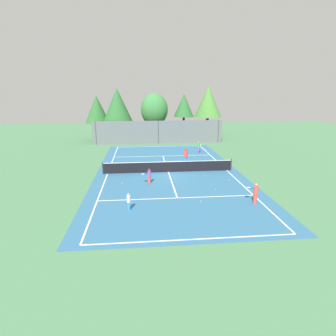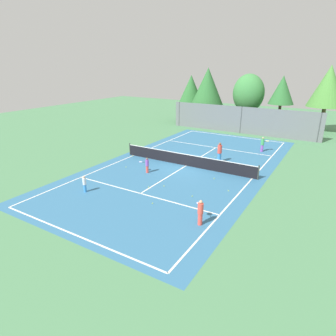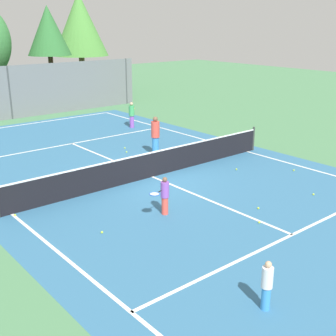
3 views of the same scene
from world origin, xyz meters
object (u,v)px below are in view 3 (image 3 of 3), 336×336
at_px(player_0, 132,114).
at_px(tennis_ball_11, 259,222).
at_px(player_1, 164,195).
at_px(player_3, 267,285).
at_px(player_4, 155,135).
at_px(tennis_ball_3, 127,152).
at_px(tennis_ball_7, 125,148).
at_px(tennis_ball_1, 15,215).
at_px(tennis_ball_5, 258,208).
at_px(tennis_ball_6, 200,158).
at_px(tennis_ball_0, 102,232).
at_px(tennis_ball_4, 184,146).
at_px(tennis_ball_9, 294,170).
at_px(ball_crate, 98,174).
at_px(tennis_ball_10, 313,194).
at_px(tennis_ball_8, 236,169).

xyz_separation_m(player_0, tennis_ball_11, (-4.42, -12.74, -0.71)).
bearing_deg(player_1, player_3, -105.75).
bearing_deg(player_0, player_4, -114.51).
relative_size(tennis_ball_3, tennis_ball_7, 1.00).
bearing_deg(tennis_ball_3, player_1, -115.18).
xyz_separation_m(player_1, tennis_ball_1, (-3.61, 2.82, -0.60)).
height_order(player_1, tennis_ball_5, player_1).
bearing_deg(tennis_ball_5, tennis_ball_6, 65.47).
distance_m(tennis_ball_0, tennis_ball_3, 8.17).
xyz_separation_m(tennis_ball_4, tennis_ball_11, (-3.95, -7.79, 0.00)).
xyz_separation_m(tennis_ball_5, tennis_ball_11, (-0.81, -0.70, 0.00)).
relative_size(player_1, tennis_ball_9, 18.37).
xyz_separation_m(ball_crate, tennis_ball_7, (3.16, 2.85, -0.15)).
relative_size(player_1, player_3, 1.09).
relative_size(player_4, tennis_ball_3, 26.23).
height_order(player_4, tennis_ball_7, player_4).
distance_m(ball_crate, tennis_ball_1, 4.03).
relative_size(ball_crate, tennis_ball_10, 6.45).
bearing_deg(tennis_ball_7, tennis_ball_9, -64.88).
xyz_separation_m(player_0, tennis_ball_0, (-8.35, -10.34, -0.71)).
xyz_separation_m(player_4, tennis_ball_5, (-1.27, -6.92, -0.85)).
xyz_separation_m(tennis_ball_3, tennis_ball_7, (0.32, 0.61, 0.00)).
xyz_separation_m(tennis_ball_9, tennis_ball_11, (-4.90, -2.26, 0.00)).
bearing_deg(tennis_ball_7, tennis_ball_8, -73.38).
bearing_deg(tennis_ball_6, tennis_ball_4, 67.82).
bearing_deg(tennis_ball_9, tennis_ball_1, 164.43).
xyz_separation_m(player_4, tennis_ball_1, (-7.44, -2.49, -0.85)).
relative_size(player_0, tennis_ball_8, 21.69).
xyz_separation_m(ball_crate, tennis_ball_4, (5.52, 1.32, -0.15)).
bearing_deg(tennis_ball_1, tennis_ball_9, -15.57).
relative_size(player_1, tennis_ball_1, 18.37).
bearing_deg(tennis_ball_4, tennis_ball_1, -164.02).
xyz_separation_m(player_0, tennis_ball_5, (-3.61, -12.04, -0.71)).
height_order(tennis_ball_6, tennis_ball_11, same).
relative_size(tennis_ball_5, tennis_ball_9, 1.00).
relative_size(player_4, ball_crate, 4.06).
relative_size(tennis_ball_1, tennis_ball_8, 1.00).
distance_m(tennis_ball_4, tennis_ball_11, 8.73).
relative_size(ball_crate, tennis_ball_6, 6.45).
bearing_deg(tennis_ball_7, tennis_ball_6, -65.75).
xyz_separation_m(tennis_ball_4, tennis_ball_9, (0.95, -5.53, 0.00)).
bearing_deg(tennis_ball_7, player_4, -73.76).
distance_m(player_1, player_3, 5.25).
relative_size(player_3, ball_crate, 2.62).
distance_m(player_1, tennis_ball_1, 4.62).
bearing_deg(tennis_ball_8, player_3, -134.30).
bearing_deg(player_3, player_1, 74.25).
bearing_deg(ball_crate, player_3, -99.87).
height_order(player_3, tennis_ball_6, player_3).
bearing_deg(tennis_ball_6, player_3, -126.39).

